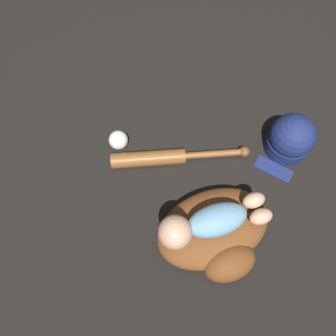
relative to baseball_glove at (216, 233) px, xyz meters
The scene contains 6 objects.
ground_plane 0.06m from the baseball_glove, 82.52° to the right, with size 6.00×6.00×0.00m, color black.
baseball_glove is the anchor object (origin of this frame).
baby_figure 0.10m from the baseball_glove, 48.10° to the right, with size 0.35×0.19×0.10m.
baseball_bat 0.33m from the baseball_glove, 93.89° to the right, with size 0.45×0.29×0.06m.
baseball 0.48m from the baseball_glove, 81.12° to the right, with size 0.07×0.07×0.07m.
baseball_cap 0.45m from the baseball_glove, 165.25° to the right, with size 0.23×0.20×0.16m.
Camera 1 is at (0.26, 0.14, 1.09)m, focal length 35.00 mm.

